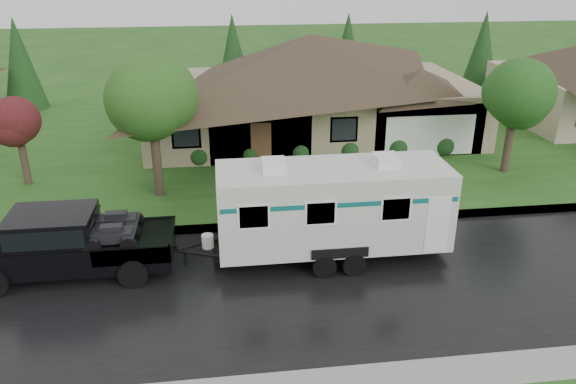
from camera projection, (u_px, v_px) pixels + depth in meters
name	position (u px, v px, depth m)	size (l,w,h in m)	color
ground	(318.00, 252.00, 19.94)	(140.00, 140.00, 0.00)	#204E18
road	(329.00, 282.00, 18.11)	(140.00, 8.00, 0.01)	black
curb	(308.00, 223.00, 21.96)	(140.00, 0.50, 0.15)	gray
lawn	(274.00, 130.00, 33.60)	(140.00, 26.00, 0.15)	#204E18
house_main	(316.00, 74.00, 31.44)	(19.44, 10.80, 6.90)	gray
tree_left_green	(151.00, 105.00, 22.85)	(3.43, 3.43, 5.68)	#382B1E
tree_red	(17.00, 123.00, 24.42)	(2.47, 2.47, 4.09)	#382B1E
tree_right_green	(516.00, 98.00, 25.57)	(3.13, 3.13, 5.18)	#382B1E
shrub_row	(324.00, 149.00, 28.41)	(13.60, 1.00, 1.00)	#143814
pickup_truck	(65.00, 241.00, 18.17)	(6.62, 2.52, 2.21)	black
travel_trailer	(333.00, 206.00, 18.92)	(8.17, 2.87, 3.66)	silver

